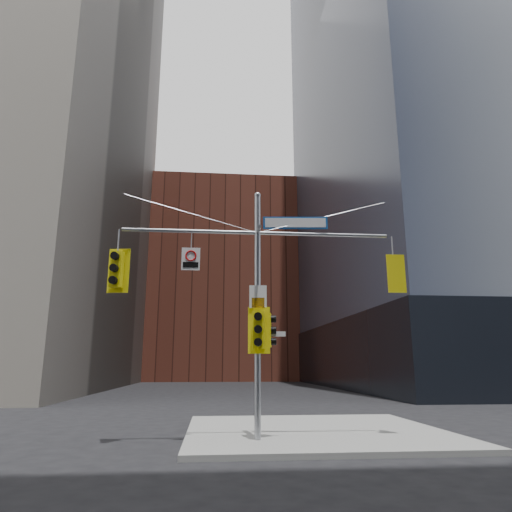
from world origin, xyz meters
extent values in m
plane|color=black|center=(0.00, 0.00, 0.00)|extent=(160.00, 160.00, 0.00)
cube|color=gray|center=(2.00, 4.00, 0.07)|extent=(8.00, 8.00, 0.15)
cube|color=black|center=(28.00, 32.00, 3.00)|extent=(36.40, 36.40, 6.00)
cube|color=brown|center=(0.00, 58.00, 14.00)|extent=(26.00, 20.00, 28.00)
cylinder|color=#9A9CA2|center=(0.00, 2.00, 3.60)|extent=(0.18, 0.18, 7.20)
sphere|color=#9A9CA2|center=(0.00, 2.00, 7.20)|extent=(0.20, 0.20, 0.20)
cylinder|color=#9A9CA2|center=(-2.00, 2.00, 6.00)|extent=(4.00, 0.11, 0.11)
cylinder|color=#9A9CA2|center=(2.00, 2.00, 6.00)|extent=(4.00, 0.11, 0.11)
cylinder|color=#9A9CA2|center=(0.00, 1.65, 6.00)|extent=(0.10, 0.70, 0.10)
cylinder|color=#9A9CA2|center=(-2.00, 2.00, 6.55)|extent=(4.00, 0.02, 1.12)
cylinder|color=#9A9CA2|center=(2.00, 2.00, 6.55)|extent=(4.00, 0.02, 1.12)
cube|color=yellow|center=(-4.07, 2.00, 4.80)|extent=(0.38, 0.29, 1.05)
cube|color=yellow|center=(-4.04, 2.18, 4.80)|extent=(0.62, 0.14, 1.30)
cylinder|color=black|center=(-4.10, 1.80, 5.15)|extent=(0.24, 0.19, 0.22)
cylinder|color=black|center=(-4.09, 1.88, 5.15)|extent=(0.19, 0.05, 0.19)
cylinder|color=black|center=(-4.10, 1.80, 4.80)|extent=(0.24, 0.19, 0.22)
cylinder|color=black|center=(-4.09, 1.88, 4.80)|extent=(0.19, 0.05, 0.19)
cylinder|color=black|center=(-4.10, 1.80, 4.45)|extent=(0.24, 0.19, 0.22)
cylinder|color=black|center=(-4.09, 1.88, 4.45)|extent=(0.19, 0.05, 0.19)
cube|color=yellow|center=(4.17, 2.00, 4.80)|extent=(0.31, 0.22, 0.94)
cube|color=yellow|center=(4.17, 1.84, 4.80)|extent=(0.55, 0.04, 1.16)
cylinder|color=black|center=(4.17, 2.18, 5.11)|extent=(0.20, 0.15, 0.20)
cylinder|color=black|center=(4.17, 2.11, 5.11)|extent=(0.17, 0.02, 0.17)
cylinder|color=black|center=(4.17, 2.18, 4.80)|extent=(0.20, 0.15, 0.20)
cylinder|color=black|center=(4.17, 2.11, 4.80)|extent=(0.17, 0.02, 0.17)
cylinder|color=black|center=(4.17, 2.18, 4.49)|extent=(0.20, 0.15, 0.20)
cylinder|color=#0CE559|center=(4.17, 2.11, 4.49)|extent=(0.17, 0.02, 0.17)
cube|color=yellow|center=(0.28, 2.00, 3.10)|extent=(0.27, 0.35, 0.96)
cylinder|color=black|center=(0.46, 1.97, 3.42)|extent=(0.18, 0.23, 0.20)
cylinder|color=black|center=(0.39, 1.98, 3.42)|extent=(0.05, 0.17, 0.17)
cylinder|color=black|center=(0.46, 1.97, 3.10)|extent=(0.18, 0.23, 0.20)
cylinder|color=black|center=(0.39, 1.98, 3.10)|extent=(0.05, 0.17, 0.17)
cylinder|color=black|center=(0.46, 1.97, 2.78)|extent=(0.18, 0.23, 0.20)
cylinder|color=black|center=(0.39, 1.98, 2.78)|extent=(0.05, 0.17, 0.17)
cube|color=yellow|center=(0.00, 1.72, 3.09)|extent=(0.38, 0.29, 1.06)
cube|color=yellow|center=(0.03, 1.90, 3.09)|extent=(0.62, 0.14, 1.31)
cylinder|color=black|center=(-0.03, 1.52, 3.44)|extent=(0.24, 0.19, 0.22)
cylinder|color=black|center=(-0.02, 1.60, 3.44)|extent=(0.19, 0.05, 0.19)
cylinder|color=black|center=(-0.03, 1.52, 3.09)|extent=(0.24, 0.19, 0.22)
cylinder|color=black|center=(-0.02, 1.60, 3.09)|extent=(0.19, 0.05, 0.19)
cylinder|color=black|center=(-0.03, 1.52, 2.74)|extent=(0.24, 0.19, 0.22)
cylinder|color=black|center=(-0.02, 1.60, 2.74)|extent=(0.19, 0.05, 0.19)
cube|color=#104799|center=(1.16, 2.00, 6.35)|extent=(1.97, 0.21, 0.38)
cube|color=silver|center=(1.16, 1.98, 6.35)|extent=(1.85, 0.17, 0.29)
cube|color=silver|center=(-1.97, 1.98, 5.15)|extent=(0.54, 0.03, 0.67)
torus|color=#B20A0A|center=(-1.97, 1.96, 5.24)|extent=(0.33, 0.05, 0.33)
cube|color=black|center=(-1.97, 1.96, 4.97)|extent=(0.45, 0.02, 0.16)
cube|color=silver|center=(0.00, 1.88, 4.05)|extent=(0.50, 0.05, 0.66)
cube|color=#D88C00|center=(0.00, 1.86, 3.87)|extent=(0.37, 0.03, 0.29)
cube|color=silver|center=(0.45, 2.00, 3.00)|extent=(0.71, 0.04, 0.14)
cube|color=#145926|center=(0.00, 2.45, 2.77)|extent=(0.06, 0.74, 0.15)
camera|label=1|loc=(-1.27, -11.12, 2.15)|focal=32.00mm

